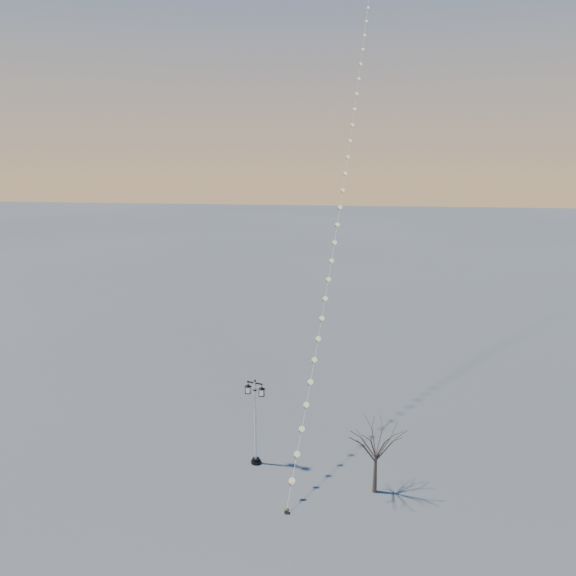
# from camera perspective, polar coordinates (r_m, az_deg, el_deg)

# --- Properties ---
(ground) EXTENTS (300.00, 300.00, 0.00)m
(ground) POSITION_cam_1_polar(r_m,az_deg,el_deg) (26.69, -5.47, -21.64)
(ground) COLOR #4D4E4E
(ground) RESTS_ON ground
(street_lamp) EXTENTS (1.13, 0.62, 4.58)m
(street_lamp) POSITION_cam_1_polar(r_m,az_deg,el_deg) (28.48, -3.39, -13.22)
(street_lamp) COLOR black
(street_lamp) RESTS_ON ground
(bare_tree) EXTENTS (2.14, 2.14, 3.55)m
(bare_tree) POSITION_cam_1_polar(r_m,az_deg,el_deg) (26.61, 9.10, -15.62)
(bare_tree) COLOR #42352D
(bare_tree) RESTS_ON ground
(kite_train) EXTENTS (4.36, 37.72, 37.58)m
(kite_train) POSITION_cam_1_polar(r_m,az_deg,el_deg) (39.81, 6.41, 18.31)
(kite_train) COLOR #39281A
(kite_train) RESTS_ON ground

